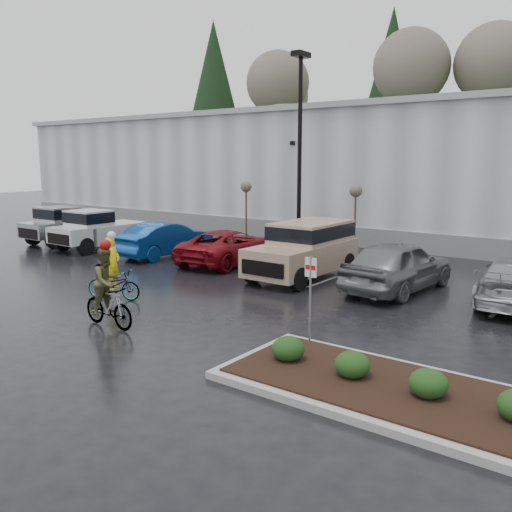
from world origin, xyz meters
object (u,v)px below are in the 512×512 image
Objects in this scene: sapling_mid at (356,195)px; sapling_west at (246,190)px; lamppost at (300,131)px; cyclist_olive at (108,296)px; pickup_silver at (73,224)px; fire_lane_sign at (310,291)px; pickup_white at (105,228)px; car_blue at (166,239)px; suv_tan at (303,251)px; cyclist_hivis at (113,278)px; car_grey at (398,265)px; car_red at (229,247)px.

sapling_west is at bearing 180.00° from sapling_mid.
cyclist_olive is (2.66, -13.47, -4.83)m from lamppost.
sapling_mid is 14.76m from pickup_silver.
fire_lane_sign is at bearing -56.54° from lamppost.
pickup_white is at bearing -148.67° from sapling_mid.
suv_tan is at bearing 179.69° from car_blue.
lamppost is 8.08m from car_blue.
fire_lane_sign is at bearing -47.33° from sapling_west.
lamppost is 4.00m from sapling_mid.
car_blue is at bearing 178.54° from suv_tan.
cyclist_hivis reaches higher than pickup_silver.
fire_lane_sign is 0.44× the size of car_grey.
car_red is (3.53, -5.73, -2.01)m from sapling_west.
pickup_white is at bearing -0.77° from car_red.
sapling_west is 0.62× the size of pickup_white.
lamppost reaches higher than sapling_west.
fire_lane_sign is 6.76m from car_grey.
cyclist_hivis is at bearing 177.98° from fire_lane_sign.
suv_tan is (11.49, 0.04, 0.05)m from pickup_white.
pickup_silver is (-13.30, -6.16, -1.75)m from sapling_mid.
car_grey is 9.51m from cyclist_olive.
car_grey is at bearing -28.65° from sapling_west.
pickup_silver is (-10.80, -5.16, -4.71)m from lamppost.
car_blue is at bearing 1.00° from car_red.
cyclist_hivis is at bearing 92.34° from car_red.
pickup_white reaches higher than car_blue.
suv_tan is at bearing -39.90° from sapling_west.
lamppost is 1.77× the size of pickup_white.
car_grey reaches higher than car_blue.
car_blue is (-6.37, -6.12, -1.95)m from sapling_mid.
car_blue is 0.94× the size of car_grey.
car_blue is at bearing -127.04° from lamppost.
car_red is 1.02× the size of car_grey.
pickup_silver is 2.40× the size of cyclist_hivis.
cyclist_hivis reaches higher than pickup_white.
suv_tan is 2.35× the size of cyclist_hivis.
cyclist_hivis is (0.94, -6.81, -0.04)m from car_red.
sapling_west reaches higher than car_red.
car_grey is (11.03, 0.02, 0.08)m from car_blue.
cyclist_olive is at bearing -78.81° from lamppost.
pickup_white is at bearing -146.00° from lamppost.
car_blue is (4.08, 0.23, -0.20)m from pickup_white.
sapling_mid reaches higher than car_blue.
cyclist_hivis reaches higher than car_grey.
sapling_mid is 6.62m from suv_tan.
cyclist_olive is (-0.88, -8.16, -0.18)m from suv_tan.
lamppost reaches higher than sapling_mid.
sapling_west reaches higher than suv_tan.
sapling_west reaches higher than cyclist_hivis.
suv_tan is 3.62m from car_grey.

